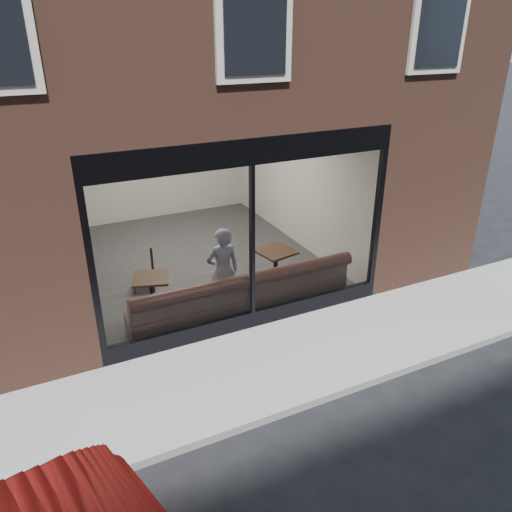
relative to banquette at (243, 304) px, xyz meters
name	(u,v)px	position (x,y,z in m)	size (l,w,h in m)	color
ground	(317,400)	(0.00, -2.45, -0.23)	(120.00, 120.00, 0.00)	black
sidewalk_near	(282,360)	(0.00, -1.45, -0.22)	(40.00, 2.00, 0.01)	gray
kerb_near	(319,399)	(0.00, -2.50, -0.17)	(40.00, 0.10, 0.12)	gray
host_building_pier_right	(281,144)	(3.75, 5.55, 1.38)	(2.50, 12.00, 3.20)	brown
host_building_backfill	(125,136)	(0.00, 8.55, 1.38)	(5.00, 6.00, 3.20)	brown
cafe_floor	(194,259)	(0.00, 2.55, -0.21)	(6.00, 6.00, 0.00)	#2D2D30
cafe_ceiling	(186,110)	(0.00, 2.55, 2.97)	(6.00, 6.00, 0.00)	white
cafe_wall_back	(151,158)	(0.00, 5.54, 1.37)	(5.00, 5.00, 0.00)	beige
cafe_wall_left	(63,207)	(-2.49, 2.55, 1.37)	(6.00, 6.00, 0.00)	beige
cafe_wall_right	(295,175)	(2.49, 2.55, 1.37)	(6.00, 6.00, 0.00)	beige
storefront_kick	(252,319)	(0.00, -0.40, -0.08)	(5.00, 0.10, 0.30)	black
storefront_header	(252,151)	(0.00, -0.40, 2.77)	(5.00, 0.10, 0.40)	black
storefront_mullion	(252,243)	(0.00, -0.40, 1.32)	(0.06, 0.10, 2.50)	black
storefront_glass	(253,243)	(0.00, -0.43, 1.33)	(4.80, 4.80, 0.00)	white
banquette	(243,304)	(0.00, 0.00, 0.00)	(4.00, 0.55, 0.45)	#371814
person	(223,271)	(-0.24, 0.26, 0.58)	(0.59, 0.38, 1.60)	#95A2C6
cafe_table_left	(151,278)	(-1.41, 0.68, 0.52)	(0.60, 0.60, 0.04)	#321F13
cafe_table_right	(276,252)	(1.03, 0.72, 0.52)	(0.65, 0.65, 0.04)	#321F13
cafe_chair_left	(144,278)	(-1.32, 1.69, 0.01)	(0.41, 0.41, 0.04)	#321F13
wall_poster	(69,222)	(-2.45, 2.20, 1.19)	(0.02, 0.53, 0.71)	white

